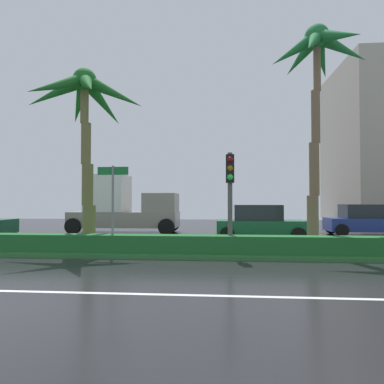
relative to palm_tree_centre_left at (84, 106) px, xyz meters
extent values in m
cube|color=black|center=(0.61, 1.15, -5.65)|extent=(90.00, 42.00, 0.10)
cube|color=white|center=(0.61, -5.85, -5.60)|extent=(81.00, 0.14, 0.01)
cube|color=#2D6B33|center=(0.61, 0.15, -5.53)|extent=(85.50, 4.00, 0.15)
cube|color=#1E6028|center=(0.61, -1.25, -5.15)|extent=(76.50, 0.70, 0.60)
cylinder|color=brown|center=(0.21, 0.06, -4.65)|extent=(0.49, 0.49, 1.60)
cylinder|color=brown|center=(0.15, 0.04, -3.06)|extent=(0.43, 0.43, 1.60)
cylinder|color=brown|center=(0.08, 0.02, -1.46)|extent=(0.37, 0.37, 1.60)
cylinder|color=brown|center=(0.02, -0.01, 0.14)|extent=(0.31, 0.31, 1.60)
sphere|color=#1B5F22|center=(0.02, -0.01, 1.04)|extent=(0.90, 0.90, 0.90)
cone|color=#1B5F22|center=(1.14, 0.04, 0.50)|extent=(2.51, 0.65, 1.58)
cone|color=#1B5F22|center=(0.41, 0.98, 0.38)|extent=(1.42, 2.45, 1.79)
cone|color=#1B5F22|center=(-0.57, 0.90, 0.42)|extent=(1.80, 2.35, 1.73)
cone|color=#1B5F22|center=(-1.14, 0.00, 0.56)|extent=(2.52, 0.58, 1.46)
cone|color=#1B5F22|center=(-0.60, -0.95, 0.51)|extent=(1.84, 2.40, 1.56)
cone|color=#1B5F22|center=(0.55, -1.00, 0.51)|extent=(1.66, 2.47, 1.56)
cylinder|color=brown|center=(8.68, 0.08, -4.47)|extent=(0.41, 0.41, 1.96)
cylinder|color=brown|center=(8.75, 0.12, -2.51)|extent=(0.36, 0.36, 1.96)
cylinder|color=brown|center=(8.83, 0.16, -0.55)|extent=(0.31, 0.31, 1.96)
cylinder|color=brown|center=(8.91, 0.20, 1.41)|extent=(0.27, 0.27, 1.96)
sphere|color=#1F6A34|center=(8.91, 0.20, 2.49)|extent=(0.90, 0.90, 0.90)
cone|color=#1F6A34|center=(9.79, 0.16, 1.99)|extent=(2.04, 0.64, 1.48)
cone|color=#1F6A34|center=(9.30, 0.97, 1.98)|extent=(1.40, 2.05, 1.50)
cone|color=#1F6A34|center=(8.52, 1.02, 2.08)|extent=(1.39, 2.10, 1.34)
cone|color=#1F6A34|center=(8.07, 0.12, 1.95)|extent=(2.04, 0.75, 1.55)
cone|color=#1F6A34|center=(8.56, -0.56, 1.94)|extent=(1.34, 2.04, 1.57)
cone|color=#1F6A34|center=(9.40, -0.60, 2.12)|extent=(1.55, 2.06, 1.26)
cylinder|color=#4C4C47|center=(5.61, -1.10, -3.75)|extent=(0.16, 0.16, 3.42)
cube|color=black|center=(5.61, -1.10, -2.59)|extent=(0.28, 0.32, 0.96)
sphere|color=maroon|center=(5.61, -1.27, -2.29)|extent=(0.20, 0.20, 0.20)
sphere|color=#7F600F|center=(5.61, -1.27, -2.59)|extent=(0.20, 0.20, 0.20)
sphere|color=#1EEA3F|center=(5.61, -1.27, -2.89)|extent=(0.20, 0.20, 0.20)
cylinder|color=slate|center=(1.52, -1.12, -3.95)|extent=(0.08, 0.08, 3.00)
cube|color=#146B2D|center=(1.52, -1.12, -2.63)|extent=(1.10, 0.03, 0.28)
cylinder|color=black|center=(-6.05, 4.86, -5.26)|extent=(0.68, 0.22, 0.68)
cube|color=gray|center=(-0.43, 7.32, -4.79)|extent=(6.40, 2.30, 0.90)
cube|color=gray|center=(1.77, 7.32, -3.79)|extent=(1.90, 2.21, 1.10)
cube|color=silver|center=(-1.48, 7.32, -3.24)|extent=(2.30, 2.35, 2.20)
cylinder|color=black|center=(2.27, 8.49, -5.14)|extent=(0.92, 0.30, 0.92)
cylinder|color=black|center=(2.27, 6.15, -5.14)|extent=(0.92, 0.30, 0.92)
cylinder|color=black|center=(-3.13, 8.49, -5.14)|extent=(0.92, 0.30, 0.92)
cylinder|color=black|center=(-3.13, 6.15, -5.14)|extent=(0.92, 0.30, 0.92)
cube|color=#195133|center=(7.26, 4.28, -5.00)|extent=(4.30, 1.76, 0.72)
cube|color=#1E2328|center=(7.11, 4.28, -4.26)|extent=(2.30, 1.58, 0.76)
cylinder|color=black|center=(8.91, 5.18, -5.26)|extent=(0.68, 0.22, 0.68)
cylinder|color=black|center=(8.91, 3.38, -5.26)|extent=(0.68, 0.22, 0.68)
cylinder|color=black|center=(5.61, 5.18, -5.26)|extent=(0.68, 0.22, 0.68)
cylinder|color=black|center=(5.61, 3.38, -5.26)|extent=(0.68, 0.22, 0.68)
cube|color=navy|center=(13.41, 6.94, -5.00)|extent=(4.30, 1.76, 0.72)
cube|color=#1E2328|center=(13.26, 6.94, -4.26)|extent=(2.30, 1.58, 0.76)
cylinder|color=black|center=(11.76, 7.84, -5.26)|extent=(0.68, 0.22, 0.68)
cylinder|color=black|center=(11.76, 6.04, -5.26)|extent=(0.68, 0.22, 0.68)
camera|label=1|loc=(5.27, -12.79, -3.68)|focal=31.90mm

